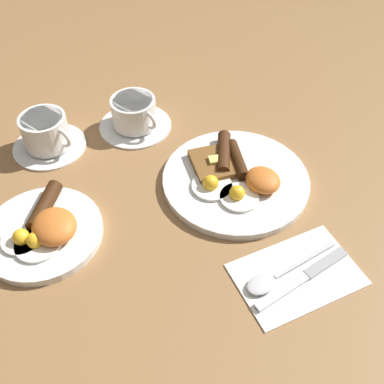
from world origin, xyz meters
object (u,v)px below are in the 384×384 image
(teacup_far, at_px, (47,134))
(breakfast_plate_near, at_px, (235,178))
(breakfast_plate_far, at_px, (44,230))
(knife, at_px, (307,275))
(spoon, at_px, (270,279))
(teacup_near, at_px, (134,115))

(teacup_far, bearing_deg, breakfast_plate_near, -134.70)
(breakfast_plate_far, relative_size, knife, 1.09)
(breakfast_plate_far, relative_size, spoon, 1.15)
(breakfast_plate_near, relative_size, spoon, 1.56)
(breakfast_plate_far, bearing_deg, knife, -130.07)
(breakfast_plate_far, distance_m, teacup_far, 0.23)
(breakfast_plate_near, bearing_deg, breakfast_plate_far, 81.84)
(breakfast_plate_near, relative_size, teacup_far, 1.86)
(breakfast_plate_far, distance_m, spoon, 0.38)
(breakfast_plate_near, xyz_separation_m, spoon, (-0.21, 0.07, -0.00))
(breakfast_plate_far, xyz_separation_m, teacup_near, (0.20, -0.26, 0.01))
(teacup_near, xyz_separation_m, knife, (-0.48, -0.08, -0.02))
(teacup_near, distance_m, spoon, 0.46)
(breakfast_plate_near, xyz_separation_m, knife, (-0.23, 0.02, -0.01))
(breakfast_plate_far, height_order, teacup_far, teacup_far)
(teacup_far, bearing_deg, knife, -152.75)
(breakfast_plate_near, relative_size, teacup_near, 1.79)
(breakfast_plate_near, distance_m, teacup_far, 0.39)
(breakfast_plate_far, relative_size, teacup_near, 1.32)
(breakfast_plate_near, bearing_deg, teacup_near, 20.83)
(teacup_far, height_order, knife, teacup_far)
(teacup_near, xyz_separation_m, teacup_far, (0.03, 0.18, 0.00))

